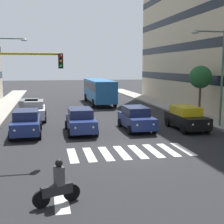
{
  "coord_description": "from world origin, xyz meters",
  "views": [
    {
      "loc": [
        4.41,
        16.05,
        4.69
      ],
      "look_at": [
        -0.09,
        -5.19,
        1.48
      ],
      "focal_mm": 49.87,
      "sensor_mm": 36.0,
      "label": 1
    }
  ],
  "objects_px": {
    "motorcycle_with_rider": "(58,186)",
    "street_tree_1": "(201,77)",
    "bus_behind_traffic": "(99,89)",
    "traffic_light_gantry": "(5,86)",
    "car_2": "(80,120)",
    "car_row2_0": "(34,110)",
    "car_0": "(186,118)",
    "street_lamp_left": "(217,68)",
    "street_lamp_right": "(0,69)",
    "car_3": "(26,122)",
    "car_1": "(136,118)",
    "car_row2_1": "(29,109)"
  },
  "relations": [
    {
      "from": "street_lamp_left",
      "to": "street_lamp_right",
      "type": "height_order",
      "value": "street_lamp_left"
    },
    {
      "from": "car_2",
      "to": "street_lamp_left",
      "type": "relative_size",
      "value": 0.62
    },
    {
      "from": "traffic_light_gantry",
      "to": "street_lamp_left",
      "type": "bearing_deg",
      "value": -160.85
    },
    {
      "from": "car_0",
      "to": "motorcycle_with_rider",
      "type": "bearing_deg",
      "value": 47.82
    },
    {
      "from": "car_0",
      "to": "bus_behind_traffic",
      "type": "xyz_separation_m",
      "value": [
        3.71,
        -17.15,
        0.97
      ]
    },
    {
      "from": "street_lamp_left",
      "to": "car_row2_0",
      "type": "bearing_deg",
      "value": -24.84
    },
    {
      "from": "traffic_light_gantry",
      "to": "car_2",
      "type": "bearing_deg",
      "value": -128.66
    },
    {
      "from": "motorcycle_with_rider",
      "to": "street_lamp_right",
      "type": "relative_size",
      "value": 0.24
    },
    {
      "from": "car_row2_1",
      "to": "bus_behind_traffic",
      "type": "bearing_deg",
      "value": -128.86
    },
    {
      "from": "car_1",
      "to": "motorcycle_with_rider",
      "type": "distance_m",
      "value": 13.07
    },
    {
      "from": "car_2",
      "to": "car_row2_1",
      "type": "height_order",
      "value": "same"
    },
    {
      "from": "car_2",
      "to": "street_tree_1",
      "type": "xyz_separation_m",
      "value": [
        -11.26,
        -4.06,
        2.81
      ]
    },
    {
      "from": "traffic_light_gantry",
      "to": "motorcycle_with_rider",
      "type": "bearing_deg",
      "value": 110.95
    },
    {
      "from": "traffic_light_gantry",
      "to": "car_0",
      "type": "bearing_deg",
      "value": -158.04
    },
    {
      "from": "traffic_light_gantry",
      "to": "street_tree_1",
      "type": "xyz_separation_m",
      "value": [
        -15.59,
        -9.47,
        0.0
      ]
    },
    {
      "from": "car_row2_1",
      "to": "street_lamp_left",
      "type": "xyz_separation_m",
      "value": [
        -14.15,
        7.06,
        3.64
      ]
    },
    {
      "from": "car_1",
      "to": "bus_behind_traffic",
      "type": "height_order",
      "value": "bus_behind_traffic"
    },
    {
      "from": "car_row2_0",
      "to": "traffic_light_gantry",
      "type": "distance_m",
      "value": 11.78
    },
    {
      "from": "car_1",
      "to": "car_row2_0",
      "type": "bearing_deg",
      "value": -37.97
    },
    {
      "from": "car_1",
      "to": "car_2",
      "type": "xyz_separation_m",
      "value": [
        4.13,
        0.13,
        0.0
      ]
    },
    {
      "from": "traffic_light_gantry",
      "to": "car_row2_0",
      "type": "bearing_deg",
      "value": -94.73
    },
    {
      "from": "car_row2_0",
      "to": "bus_behind_traffic",
      "type": "height_order",
      "value": "bus_behind_traffic"
    },
    {
      "from": "car_0",
      "to": "street_tree_1",
      "type": "distance_m",
      "value": 6.35
    },
    {
      "from": "car_2",
      "to": "car_row2_0",
      "type": "relative_size",
      "value": 1.0
    },
    {
      "from": "car_row2_1",
      "to": "street_tree_1",
      "type": "relative_size",
      "value": 0.97
    },
    {
      "from": "traffic_light_gantry",
      "to": "car_1",
      "type": "bearing_deg",
      "value": -146.8
    },
    {
      "from": "car_row2_1",
      "to": "street_lamp_right",
      "type": "xyz_separation_m",
      "value": [
        2.18,
        0.62,
        3.53
      ]
    },
    {
      "from": "car_1",
      "to": "car_2",
      "type": "height_order",
      "value": "same"
    },
    {
      "from": "bus_behind_traffic",
      "to": "traffic_light_gantry",
      "type": "distance_m",
      "value": 23.69
    },
    {
      "from": "motorcycle_with_rider",
      "to": "traffic_light_gantry",
      "type": "distance_m",
      "value": 7.1
    },
    {
      "from": "car_2",
      "to": "traffic_light_gantry",
      "type": "bearing_deg",
      "value": 51.34
    },
    {
      "from": "motorcycle_with_rider",
      "to": "traffic_light_gantry",
      "type": "height_order",
      "value": "traffic_light_gantry"
    },
    {
      "from": "car_row2_1",
      "to": "street_lamp_right",
      "type": "distance_m",
      "value": 4.2
    },
    {
      "from": "bus_behind_traffic",
      "to": "street_lamp_right",
      "type": "bearing_deg",
      "value": 46.01
    },
    {
      "from": "bus_behind_traffic",
      "to": "street_tree_1",
      "type": "distance_m",
      "value": 14.58
    },
    {
      "from": "motorcycle_with_rider",
      "to": "street_tree_1",
      "type": "xyz_separation_m",
      "value": [
        -13.29,
        -15.46,
        3.05
      ]
    },
    {
      "from": "car_1",
      "to": "car_row2_0",
      "type": "distance_m",
      "value": 9.53
    },
    {
      "from": "car_0",
      "to": "car_3",
      "type": "xyz_separation_m",
      "value": [
        11.56,
        -0.47,
        0.0
      ]
    },
    {
      "from": "car_1",
      "to": "car_0",
      "type": "bearing_deg",
      "value": 170.39
    },
    {
      "from": "street_tree_1",
      "to": "car_2",
      "type": "bearing_deg",
      "value": 19.83
    },
    {
      "from": "car_row2_0",
      "to": "street_tree_1",
      "type": "height_order",
      "value": "street_tree_1"
    },
    {
      "from": "car_row2_0",
      "to": "car_row2_1",
      "type": "xyz_separation_m",
      "value": [
        0.48,
        -0.74,
        0.0
      ]
    },
    {
      "from": "street_lamp_left",
      "to": "street_lamp_right",
      "type": "relative_size",
      "value": 1.03
    },
    {
      "from": "car_2",
      "to": "car_3",
      "type": "bearing_deg",
      "value": 0.45
    },
    {
      "from": "car_2",
      "to": "street_lamp_right",
      "type": "height_order",
      "value": "street_lamp_right"
    },
    {
      "from": "bus_behind_traffic",
      "to": "street_tree_1",
      "type": "bearing_deg",
      "value": 119.54
    },
    {
      "from": "street_lamp_left",
      "to": "bus_behind_traffic",
      "type": "bearing_deg",
      "value": -70.07
    },
    {
      "from": "bus_behind_traffic",
      "to": "motorcycle_with_rider",
      "type": "height_order",
      "value": "bus_behind_traffic"
    },
    {
      "from": "motorcycle_with_rider",
      "to": "bus_behind_traffic",
      "type": "bearing_deg",
      "value": -102.4
    },
    {
      "from": "car_row2_0",
      "to": "street_lamp_left",
      "type": "relative_size",
      "value": 0.62
    }
  ]
}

